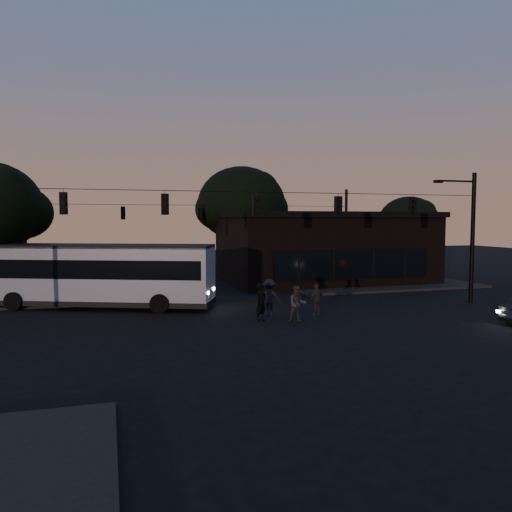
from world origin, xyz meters
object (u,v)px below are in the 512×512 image
object	(u,v)px
pedestrian_a	(261,302)
pedestrian_c	(317,300)
bus	(101,272)
pedestrian_d	(270,298)
building	(323,247)
pedestrian_b	(297,304)

from	to	relation	value
pedestrian_a	pedestrian_c	bearing A→B (deg)	-23.52
bus	pedestrian_d	bearing A→B (deg)	-10.23
pedestrian_a	bus	bearing A→B (deg)	106.16
pedestrian_c	pedestrian_d	size ratio (longest dim) A/B	0.86
building	pedestrian_d	size ratio (longest dim) A/B	8.24
building	pedestrian_c	distance (m)	14.44
pedestrian_c	pedestrian_d	bearing A→B (deg)	-33.96
bus	pedestrian_b	xyz separation A→B (m)	(8.92, -6.71, -1.09)
pedestrian_a	building	bearing A→B (deg)	21.69
bus	pedestrian_d	world-z (taller)	bus
building	pedestrian_b	xyz separation A→B (m)	(-7.61, -14.15, -1.85)
building	pedestrian_b	distance (m)	16.17
pedestrian_a	pedestrian_c	size ratio (longest dim) A/B	1.12
bus	pedestrian_b	bearing A→B (deg)	-15.17
pedestrian_c	pedestrian_a	bearing A→B (deg)	-12.29
bus	pedestrian_c	distance (m)	11.86
building	pedestrian_a	distance (m)	16.47
bus	pedestrian_b	size ratio (longest dim) A/B	7.25
building	bus	world-z (taller)	building
pedestrian_c	pedestrian_b	bearing A→B (deg)	15.46
pedestrian_a	pedestrian_b	xyz separation A→B (m)	(1.60, -0.61, -0.05)
pedestrian_d	bus	bearing A→B (deg)	-10.53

